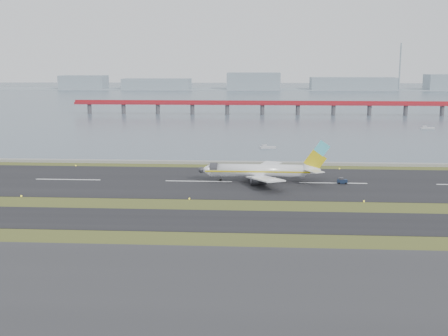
{
  "coord_description": "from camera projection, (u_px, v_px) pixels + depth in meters",
  "views": [
    {
      "loc": [
        17.97,
        -133.89,
        35.19
      ],
      "look_at": [
        8.14,
        22.0,
        5.75
      ],
      "focal_mm": 45.0,
      "sensor_mm": 36.0,
      "label": 1
    }
  ],
  "objects": [
    {
      "name": "workboat_near",
      "position": [
        267.0,
        147.0,
        233.19
      ],
      "size": [
        6.72,
        3.02,
        1.57
      ],
      "rotation": [
        0.0,
        0.0,
        0.16
      ],
      "color": "#B6B7BB",
      "rests_on": "ground"
    },
    {
      "name": "runway_strip",
      "position": [
        199.0,
        181.0,
        168.36
      ],
      "size": [
        1000.0,
        45.0,
        0.1
      ],
      "primitive_type": "cube",
      "color": "black",
      "rests_on": "ground"
    },
    {
      "name": "seawall",
      "position": [
        208.0,
        162.0,
        197.7
      ],
      "size": [
        1000.0,
        2.5,
        1.0
      ],
      "primitive_type": "cube",
      "color": "gray",
      "rests_on": "ground"
    },
    {
      "name": "ground",
      "position": [
        186.0,
        207.0,
        138.94
      ],
      "size": [
        1000.0,
        1000.0,
        0.0
      ],
      "primitive_type": "plane",
      "color": "#3C4D1B",
      "rests_on": "ground"
    },
    {
      "name": "red_pier",
      "position": [
        262.0,
        104.0,
        381.55
      ],
      "size": [
        260.0,
        5.0,
        10.2
      ],
      "color": "#A61C26",
      "rests_on": "ground"
    },
    {
      "name": "apron_strip",
      "position": [
        139.0,
        298.0,
        84.99
      ],
      "size": [
        1000.0,
        50.0,
        0.1
      ],
      "primitive_type": "cube",
      "color": "#2E2E30",
      "rests_on": "ground"
    },
    {
      "name": "workboat_far",
      "position": [
        427.0,
        128.0,
        301.02
      ],
      "size": [
        7.19,
        2.51,
        1.73
      ],
      "rotation": [
        0.0,
        0.0,
        -0.04
      ],
      "color": "#B6B7BB",
      "rests_on": "ground"
    },
    {
      "name": "airliner",
      "position": [
        262.0,
        171.0,
        167.04
      ],
      "size": [
        38.52,
        32.89,
        12.8
      ],
      "color": "white",
      "rests_on": "ground"
    },
    {
      "name": "pushback_tug",
      "position": [
        342.0,
        181.0,
        164.91
      ],
      "size": [
        2.91,
        1.76,
        1.85
      ],
      "rotation": [
        0.0,
        0.0,
        -0.02
      ],
      "color": "#142037",
      "rests_on": "ground"
    },
    {
      "name": "taxiway_strip",
      "position": [
        179.0,
        220.0,
        127.17
      ],
      "size": [
        1000.0,
        18.0,
        0.1
      ],
      "primitive_type": "cube",
      "color": "black",
      "rests_on": "ground"
    },
    {
      "name": "bay_water",
      "position": [
        242.0,
        96.0,
        590.09
      ],
      "size": [
        1400.0,
        800.0,
        1.3
      ],
      "primitive_type": "cube",
      "color": "#4C5E6D",
      "rests_on": "ground"
    },
    {
      "name": "far_shoreline",
      "position": [
        256.0,
        85.0,
        745.04
      ],
      "size": [
        1400.0,
        80.0,
        60.5
      ],
      "color": "#87969F",
      "rests_on": "ground"
    }
  ]
}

